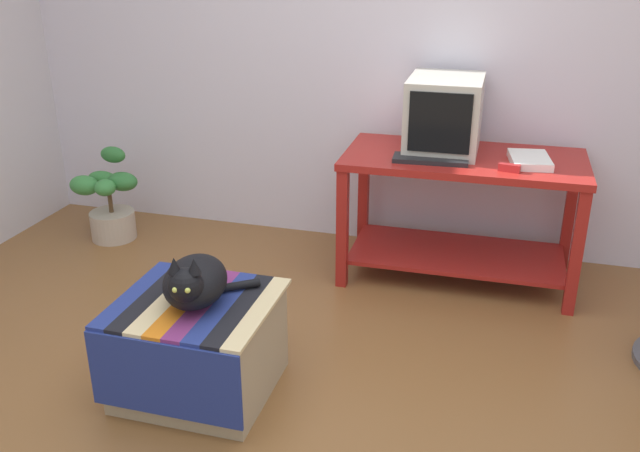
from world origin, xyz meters
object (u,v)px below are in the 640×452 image
at_px(desk, 461,196).
at_px(potted_plant, 109,205).
at_px(cat, 194,282).
at_px(book, 530,160).
at_px(stapler, 509,168).
at_px(keyboard, 430,159).
at_px(tv_monitor, 444,115).
at_px(ottoman_with_blanket, 198,346).

height_order(desk, potted_plant, desk).
bearing_deg(cat, book, 36.15).
xyz_separation_m(cat, stapler, (1.20, 1.23, 0.21)).
bearing_deg(potted_plant, keyboard, -2.21).
relative_size(tv_monitor, cat, 1.20).
bearing_deg(keyboard, stapler, -12.46).
xyz_separation_m(keyboard, ottoman_with_blanket, (-0.80, -1.28, -0.53)).
distance_m(desk, potted_plant, 2.25).
xyz_separation_m(tv_monitor, ottoman_with_blanket, (-0.84, -1.52, -0.72)).
bearing_deg(tv_monitor, book, -16.75).
xyz_separation_m(tv_monitor, book, (0.48, -0.14, -0.18)).
relative_size(desk, tv_monitor, 2.60).
relative_size(book, stapler, 2.65).
xyz_separation_m(desk, book, (0.34, -0.04, 0.25)).
bearing_deg(stapler, desk, 58.51).
height_order(ottoman_with_blanket, potted_plant, potted_plant).
bearing_deg(stapler, keyboard, 91.15).
distance_m(book, ottoman_with_blanket, 1.98).
distance_m(cat, potted_plant, 1.90).
bearing_deg(ottoman_with_blanket, stapler, 45.01).
bearing_deg(potted_plant, cat, -46.94).
bearing_deg(tv_monitor, desk, -34.98).
relative_size(tv_monitor, ottoman_with_blanket, 0.78).
bearing_deg(stapler, tv_monitor, 60.81).
relative_size(keyboard, ottoman_with_blanket, 0.61).
bearing_deg(ottoman_with_blanket, potted_plant, 133.02).
relative_size(tv_monitor, stapler, 4.63).
relative_size(desk, cat, 3.11).
bearing_deg(desk, keyboard, -138.93).
xyz_separation_m(book, ottoman_with_blanket, (-1.31, -1.38, -0.54)).
distance_m(keyboard, ottoman_with_blanket, 1.60).
height_order(desk, keyboard, keyboard).
bearing_deg(desk, book, -8.23).
relative_size(cat, potted_plant, 0.70).
bearing_deg(ottoman_with_blanket, cat, -44.15).
relative_size(desk, keyboard, 3.31).
bearing_deg(desk, stapler, -41.81).
bearing_deg(book, cat, -141.58).
height_order(tv_monitor, stapler, tv_monitor).
bearing_deg(book, tv_monitor, 155.38).
bearing_deg(desk, ottoman_with_blanket, -125.08).
relative_size(potted_plant, stapler, 5.51).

